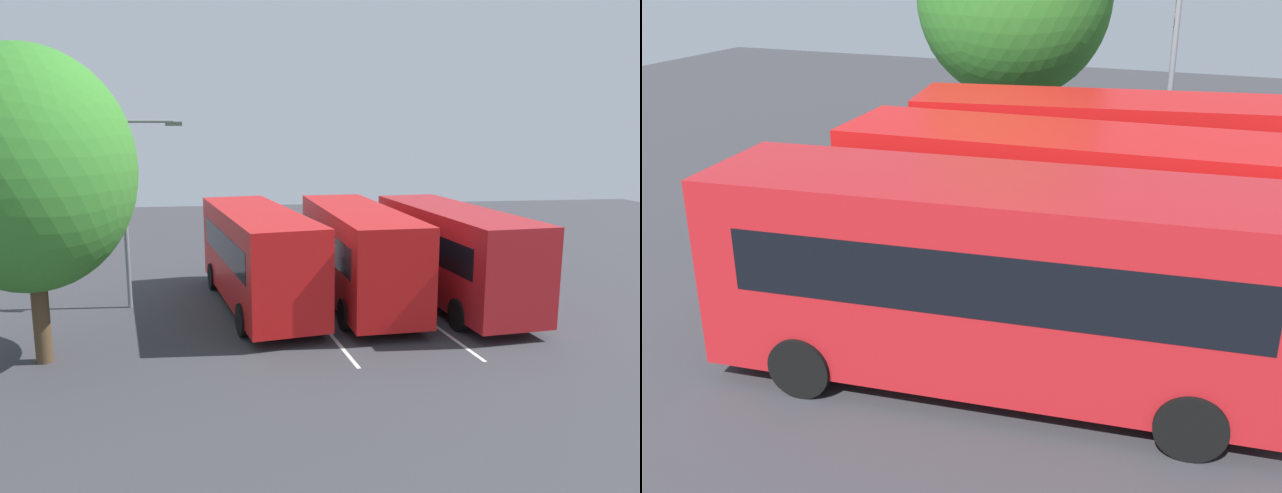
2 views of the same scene
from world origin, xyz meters
The scene contains 7 objects.
ground_plane centered at (0.00, 0.00, 0.00)m, with size 59.35×59.35×0.00m, color #38383D.
bus_far_left centered at (0.23, -3.39, 1.87)m, with size 9.39×3.35×3.42m.
bus_center_left centered at (0.69, -0.05, 1.87)m, with size 9.31×2.95×3.42m.
bus_center_right centered at (0.66, 3.50, 1.87)m, with size 9.46×4.03×3.42m.
street_lamp centered at (1.14, 7.74, 3.78)m, with size 0.49×2.18×6.51m.
lane_stripe_outer_left centered at (0.00, -1.74, 0.00)m, with size 11.05×0.12×0.01m, color silver.
lane_stripe_inner_left centered at (0.00, 1.74, 0.00)m, with size 11.05×0.12×0.01m, color silver.
Camera 2 is at (3.49, -13.44, 6.68)m, focal length 42.50 mm.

